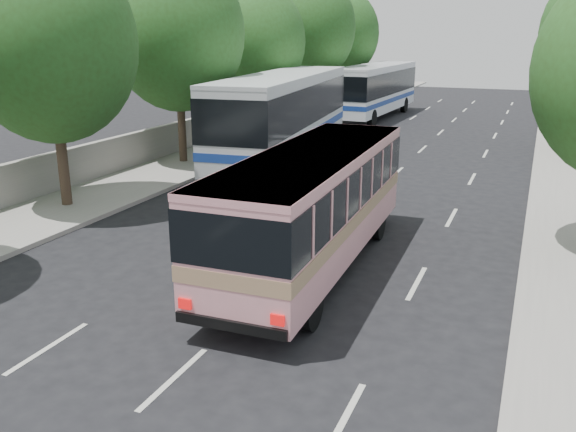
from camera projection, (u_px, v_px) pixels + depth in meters
The scene contains 14 objects.
ground at pixel (185, 322), 13.08m from camera, with size 120.00×120.00×0.00m, color black.
sidewalk_left at pixel (244, 142), 33.85m from camera, with size 4.00×90.00×0.15m, color #9E998E.
low_wall at pixel (215, 125), 34.26m from camera, with size 0.30×90.00×1.50m, color #9E998E.
tree_left_b at pixel (50, 36), 19.72m from camera, with size 5.70×5.70×8.88m.
tree_left_c at pixel (178, 28), 26.77m from camera, with size 6.00×6.00×9.35m.
tree_left_d at pixel (257, 38), 33.95m from camera, with size 5.52×5.52×8.60m.
tree_left_e at pixel (309, 24), 40.76m from camera, with size 6.30×6.30×9.82m.
tree_left_f at pixel (342, 31), 48.03m from camera, with size 5.88×5.88×9.16m.
pink_bus at pixel (313, 197), 15.52m from camera, with size 2.72×9.78×3.10m.
pink_taxi at pixel (333, 210), 18.74m from camera, with size 1.63×4.06×1.38m, color #FF1669.
white_pickup at pixel (310, 164), 25.10m from camera, with size 2.09×5.15×1.49m, color silver.
tour_coach_front at pixel (283, 110), 28.27m from camera, with size 4.42×13.94×4.10m.
tour_coach_rear at pixel (375, 86), 43.23m from camera, with size 3.18×12.46×3.70m.
taxi_roof_sign at pixel (334, 186), 18.52m from camera, with size 0.55×0.18×0.18m, color silver.
Camera 1 is at (6.57, -10.11, 5.99)m, focal length 38.00 mm.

